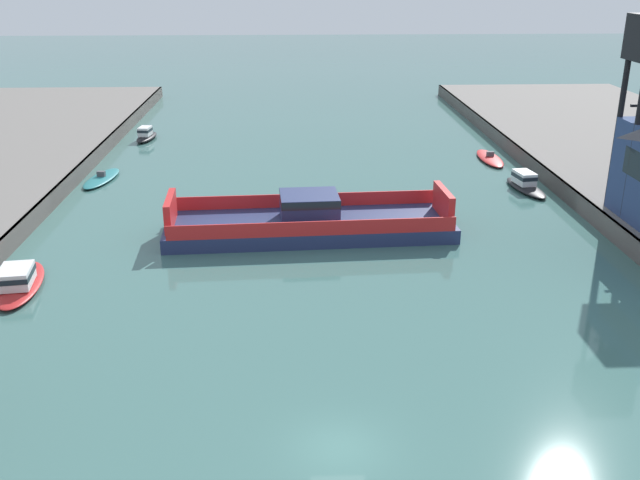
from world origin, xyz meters
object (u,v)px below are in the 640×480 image
(chain_ferry, at_px, (309,221))
(moored_boat_far_left, at_px, (102,178))
(moored_boat_mid_right, at_px, (146,135))
(moored_boat_near_left, at_px, (18,281))
(moored_boat_far_right, at_px, (525,183))
(moored_boat_mid_left, at_px, (490,158))

(chain_ferry, xyz_separation_m, moored_boat_far_left, (-19.77, 15.64, -0.79))
(chain_ferry, xyz_separation_m, moored_boat_mid_right, (-18.63, 32.96, -0.40))
(moored_boat_near_left, bearing_deg, moored_boat_far_right, 27.31)
(moored_boat_near_left, height_order, moored_boat_mid_right, moored_boat_mid_right)
(moored_boat_mid_right, bearing_deg, moored_boat_near_left, -90.48)
(moored_boat_mid_left, distance_m, moored_boat_mid_right, 40.26)
(moored_boat_mid_left, distance_m, moored_boat_far_left, 40.25)
(moored_boat_near_left, relative_size, moored_boat_far_left, 1.05)
(moored_boat_mid_left, relative_size, moored_boat_far_right, 1.07)
(moored_boat_near_left, xyz_separation_m, moored_boat_far_left, (-0.78, 25.09, -0.39))
(chain_ferry, height_order, moored_boat_mid_right, chain_ferry)
(moored_boat_mid_left, distance_m, moored_boat_far_right, 10.85)
(moored_boat_mid_left, xyz_separation_m, moored_boat_far_left, (-39.79, -6.08, -0.01))
(moored_boat_mid_right, bearing_deg, moored_boat_far_left, -93.75)
(moored_boat_near_left, xyz_separation_m, moored_boat_mid_right, (0.35, 42.41, -0.00))
(moored_boat_mid_left, height_order, moored_boat_far_left, moored_boat_mid_left)
(moored_boat_mid_right, bearing_deg, moored_boat_mid_left, -16.21)
(moored_boat_near_left, bearing_deg, moored_boat_mid_left, 38.63)
(moored_boat_far_left, bearing_deg, chain_ferry, -38.35)
(chain_ferry, height_order, moored_boat_near_left, chain_ferry)
(moored_boat_far_left, bearing_deg, moored_boat_near_left, -88.21)
(chain_ferry, distance_m, moored_boat_far_right, 23.13)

